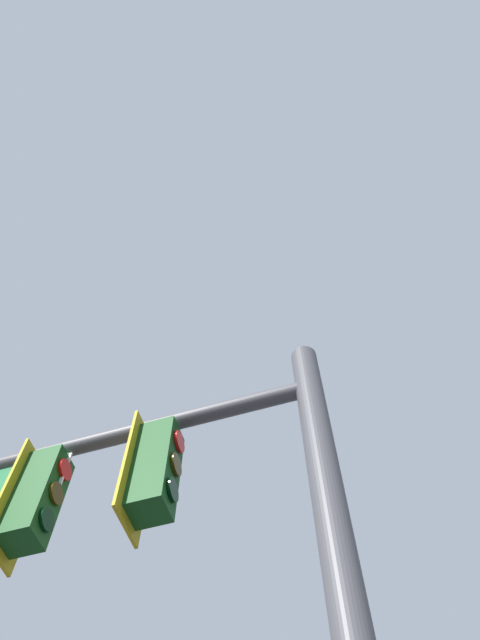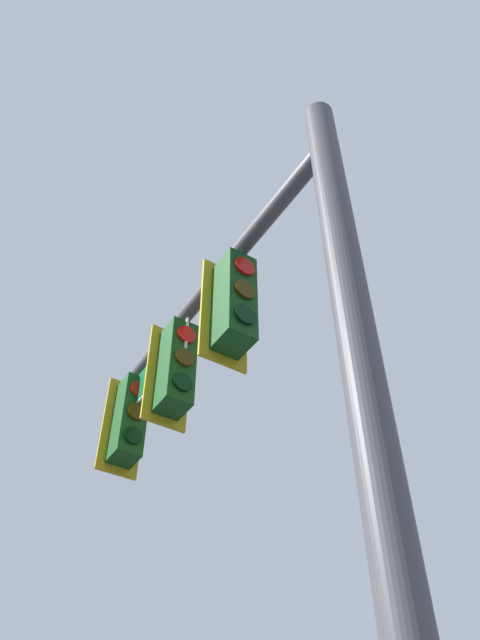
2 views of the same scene
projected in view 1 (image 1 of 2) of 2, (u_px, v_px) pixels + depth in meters
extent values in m
cylinder|color=#47474C|center=(104.00, 440.00, 6.41)|extent=(4.33, 0.80, 0.17)
cube|color=gold|center=(136.00, 474.00, 5.75)|extent=(0.10, 0.52, 1.30)
cube|color=#144719|center=(156.00, 470.00, 5.73)|extent=(0.40, 0.37, 1.10)
cylinder|color=#144719|center=(163.00, 429.00, 6.27)|extent=(0.04, 0.04, 0.12)
cylinder|color=red|center=(179.00, 442.00, 5.99)|extent=(0.06, 0.22, 0.22)
cylinder|color=#392D05|center=(176.00, 465.00, 5.70)|extent=(0.06, 0.22, 0.22)
cylinder|color=black|center=(173.00, 490.00, 5.41)|extent=(0.06, 0.22, 0.22)
cube|color=gold|center=(19.00, 503.00, 5.92)|extent=(0.10, 0.52, 1.30)
cube|color=#144719|center=(37.00, 498.00, 5.89)|extent=(0.40, 0.37, 1.10)
cylinder|color=#144719|center=(54.00, 456.00, 6.43)|extent=(0.04, 0.04, 0.12)
cylinder|color=red|center=(65.00, 470.00, 6.15)|extent=(0.06, 0.22, 0.22)
cylinder|color=#392D05|center=(56.00, 493.00, 5.86)|extent=(0.06, 0.22, 0.22)
cylinder|color=black|center=(47.00, 520.00, 5.57)|extent=(0.06, 0.22, 0.22)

